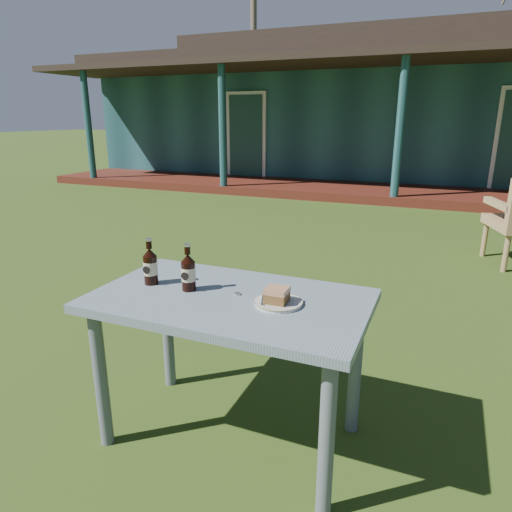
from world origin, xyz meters
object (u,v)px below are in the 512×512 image
at_px(cola_bottle_near, 188,272).
at_px(cola_bottle_far, 150,266).
at_px(cafe_table, 230,318).
at_px(plate, 278,302).
at_px(cake_slice, 277,295).

distance_m(cola_bottle_near, cola_bottle_far, 0.21).
xyz_separation_m(cafe_table, cola_bottle_near, (-0.20, 0.00, 0.19)).
xyz_separation_m(plate, cola_bottle_far, (-0.63, 0.00, 0.08)).
bearing_deg(cola_bottle_near, cake_slice, -1.18).
relative_size(plate, cola_bottle_near, 0.95).
relative_size(plate, cake_slice, 2.22).
bearing_deg(plate, cola_bottle_far, 179.98).
relative_size(plate, cola_bottle_far, 0.93).
height_order(cake_slice, cola_bottle_near, cola_bottle_near).
distance_m(cake_slice, cola_bottle_far, 0.63).
bearing_deg(cola_bottle_near, cafe_table, -0.03).
distance_m(cafe_table, plate, 0.25).
height_order(cafe_table, plate, plate).
xyz_separation_m(cafe_table, cake_slice, (0.22, -0.01, 0.15)).
bearing_deg(cafe_table, plate, 0.60).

